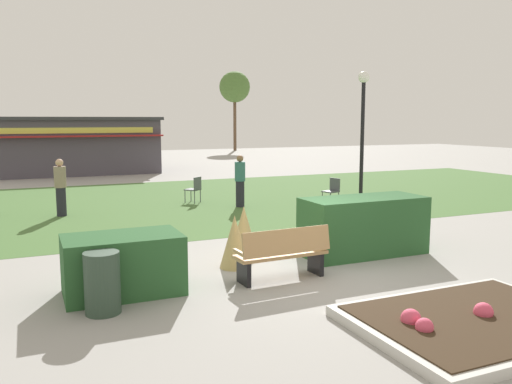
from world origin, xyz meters
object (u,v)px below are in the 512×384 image
at_px(cafe_chair_center, 332,189).
at_px(food_kiosk, 72,145).
at_px(parked_car_west_slot, 58,152).
at_px(cafe_chair_west, 195,187).
at_px(lamppost_mid, 363,123).
at_px(trash_bin, 102,283).
at_px(person_strolling, 240,181).
at_px(park_bench, 283,253).
at_px(person_standing, 61,187).
at_px(tree_left_bg, 235,88).

bearing_deg(cafe_chair_center, food_kiosk, 115.41).
xyz_separation_m(food_kiosk, parked_car_west_slot, (-0.33, 8.09, -0.85)).
bearing_deg(cafe_chair_center, cafe_chair_west, 151.29).
distance_m(lamppost_mid, cafe_chair_center, 2.43).
xyz_separation_m(trash_bin, person_strolling, (5.40, 7.99, 0.40)).
height_order(lamppost_mid, parked_car_west_slot, lamppost_mid).
relative_size(park_bench, person_standing, 1.02).
height_order(park_bench, person_strolling, person_strolling).
xyz_separation_m(park_bench, food_kiosk, (-1.77, 21.56, 1.01)).
bearing_deg(tree_left_bg, cafe_chair_west, -113.99).
xyz_separation_m(lamppost_mid, cafe_chair_west, (-4.53, 3.22, -2.18)).
bearing_deg(person_standing, food_kiosk, 56.50).
xyz_separation_m(food_kiosk, person_strolling, (4.03, -13.95, -0.63)).
bearing_deg(tree_left_bg, person_strolling, -111.13).
height_order(cafe_chair_center, tree_left_bg, tree_left_bg).
distance_m(lamppost_mid, parked_car_west_slot, 25.17).
bearing_deg(person_standing, parked_car_west_slot, 59.66).
relative_size(food_kiosk, person_standing, 5.20).
bearing_deg(trash_bin, tree_left_bg, 65.86).
distance_m(lamppost_mid, food_kiosk, 17.47).
height_order(lamppost_mid, tree_left_bg, tree_left_bg).
bearing_deg(cafe_chair_west, lamppost_mid, -35.37).
xyz_separation_m(park_bench, person_standing, (-3.18, 8.20, 0.38)).
height_order(food_kiosk, tree_left_bg, tree_left_bg).
bearing_deg(tree_left_bg, food_kiosk, -134.80).
bearing_deg(person_standing, tree_left_bg, 32.31).
xyz_separation_m(cafe_chair_west, cafe_chair_center, (4.09, -2.24, 0.00)).
bearing_deg(lamppost_mid, person_strolling, 152.32).
bearing_deg(person_standing, person_strolling, -33.66).
relative_size(trash_bin, cafe_chair_center, 1.03).
bearing_deg(person_standing, lamppost_mid, -42.55).
relative_size(lamppost_mid, food_kiosk, 0.49).
xyz_separation_m(park_bench, cafe_chair_west, (1.16, 9.02, 0.05)).
xyz_separation_m(trash_bin, parked_car_west_slot, (1.04, 30.03, 0.18)).
xyz_separation_m(park_bench, parked_car_west_slot, (-2.10, 29.65, 0.16)).
bearing_deg(cafe_chair_west, person_standing, -169.26).
distance_m(food_kiosk, person_strolling, 14.53).
bearing_deg(park_bench, person_strolling, 73.47).
distance_m(trash_bin, person_standing, 8.59).
xyz_separation_m(cafe_chair_center, tree_left_bg, (8.40, 30.30, 5.19)).
bearing_deg(person_standing, park_bench, -96.25).
distance_m(park_bench, parked_car_west_slot, 29.72).
bearing_deg(park_bench, person_standing, 111.21).
distance_m(person_strolling, person_standing, 5.47).
relative_size(park_bench, cafe_chair_center, 1.93).
bearing_deg(tree_left_bg, trash_bin, -114.14).
xyz_separation_m(trash_bin, food_kiosk, (1.37, 21.94, 1.03)).
relative_size(park_bench, person_strolling, 1.02).
bearing_deg(lamppost_mid, food_kiosk, 115.35).
relative_size(cafe_chair_center, person_strolling, 0.53).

